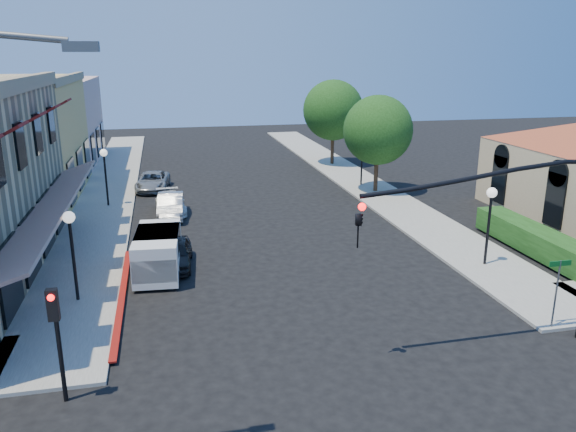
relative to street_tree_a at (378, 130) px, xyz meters
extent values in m
plane|color=black|center=(-8.80, -22.00, -4.19)|extent=(120.00, 120.00, 0.00)
cube|color=gray|center=(-17.55, 5.00, -4.13)|extent=(3.50, 50.00, 0.12)
cube|color=gray|center=(-0.05, 5.00, -4.13)|extent=(3.50, 50.00, 0.12)
cube|color=maroon|center=(-15.70, -14.00, -4.19)|extent=(0.25, 10.00, 0.06)
cube|color=tan|center=(-19.45, -11.00, 3.61)|extent=(0.50, 18.20, 0.60)
cube|color=#561416|center=(-18.40, -11.00, -1.14)|extent=(1.75, 17.00, 0.67)
cube|color=#430D0E|center=(-18.75, -14.60, 2.36)|extent=(1.02, 1.50, 0.60)
cube|color=#430D0E|center=(-18.75, -11.20, 2.36)|extent=(1.02, 1.50, 0.60)
cube|color=#430D0E|center=(-18.75, -7.80, 2.36)|extent=(1.02, 1.50, 0.60)
cube|color=#430D0E|center=(-18.75, -4.40, 2.36)|extent=(1.02, 1.50, 0.60)
cube|color=black|center=(-19.25, -15.10, -2.59)|extent=(0.12, 2.60, 2.60)
cube|color=black|center=(-19.25, -11.70, -2.59)|extent=(0.12, 2.60, 2.60)
cube|color=black|center=(-19.25, -8.30, -2.59)|extent=(0.12, 2.60, 2.60)
cube|color=black|center=(-19.25, -4.90, -2.59)|extent=(0.12, 2.60, 2.60)
cube|color=beige|center=(-24.30, 16.00, -0.69)|extent=(10.00, 12.00, 7.00)
cube|color=black|center=(5.65, -10.50, -2.39)|extent=(0.12, 1.40, 2.80)
cube|color=black|center=(5.65, -5.50, -2.39)|extent=(0.12, 1.40, 2.80)
cube|color=#193F12|center=(2.90, -13.00, -4.19)|extent=(1.40, 8.00, 1.10)
cylinder|color=#392317|center=(0.00, 0.00, -3.14)|extent=(0.28, 0.28, 2.10)
sphere|color=#193F12|center=(0.00, 0.00, 0.01)|extent=(4.56, 4.56, 4.56)
cylinder|color=#392317|center=(0.00, 10.00, -3.06)|extent=(0.28, 0.28, 2.27)
sphere|color=#193F12|center=(0.00, 10.00, 0.36)|extent=(4.94, 4.94, 4.94)
cylinder|color=black|center=(-4.70, -20.50, 1.41)|extent=(7.80, 0.14, 0.14)
imported|color=black|center=(-8.60, -20.50, 0.51)|extent=(0.20, 0.16, 1.00)
sphere|color=#FF0C0C|center=(-8.60, -20.68, 0.81)|extent=(0.22, 0.22, 0.22)
cylinder|color=black|center=(-16.80, -20.50, -2.69)|extent=(0.12, 0.12, 3.00)
cube|color=black|center=(-16.80, -20.65, -1.29)|extent=(0.28, 0.22, 0.85)
sphere|color=#FF0C0C|center=(-16.80, -20.77, -1.04)|extent=(0.18, 0.18, 0.18)
cube|color=#595B5E|center=(-15.10, -24.00, 4.96)|extent=(0.60, 0.25, 0.18)
cylinder|color=#595B5E|center=(-1.30, -19.80, -2.94)|extent=(0.06, 0.06, 2.50)
cube|color=#0C591E|center=(-1.30, -19.80, -1.79)|extent=(0.80, 0.04, 0.18)
cylinder|color=black|center=(-17.30, -14.00, -2.59)|extent=(0.12, 0.12, 3.20)
sphere|color=white|center=(-17.30, -14.00, -0.84)|extent=(0.44, 0.44, 0.44)
cylinder|color=black|center=(-17.30, 0.00, -2.59)|extent=(0.12, 0.12, 3.20)
sphere|color=white|center=(-17.30, 0.00, -0.84)|extent=(0.44, 0.44, 0.44)
cylinder|color=black|center=(-0.30, -14.00, -2.59)|extent=(0.12, 0.12, 3.20)
sphere|color=white|center=(-0.30, -14.00, -0.84)|extent=(0.44, 0.44, 0.44)
cylinder|color=black|center=(-0.30, 2.00, -2.59)|extent=(0.12, 0.12, 3.20)
sphere|color=white|center=(-0.30, 2.00, -0.84)|extent=(0.44, 0.44, 0.44)
cube|color=white|center=(-14.30, -11.73, -3.21)|extent=(2.08, 4.24, 1.68)
cube|color=white|center=(-14.43, -13.51, -3.31)|extent=(1.77, 0.69, 0.94)
cube|color=black|center=(-14.41, -13.18, -2.84)|extent=(1.59, 0.21, 0.84)
cube|color=black|center=(-14.28, -11.45, -2.79)|extent=(1.97, 2.56, 0.84)
cylinder|color=black|center=(-15.20, -13.07, -3.89)|extent=(0.28, 0.63, 0.62)
cylinder|color=black|center=(-14.99, -10.27, -3.89)|extent=(0.28, 0.63, 0.62)
cylinder|color=black|center=(-13.61, -13.19, -3.89)|extent=(0.28, 0.63, 0.62)
cylinder|color=black|center=(-13.40, -10.39, -3.89)|extent=(0.28, 0.63, 0.62)
imported|color=black|center=(-13.60, -11.02, -3.59)|extent=(1.72, 3.66, 1.21)
imported|color=#A3A4A8|center=(-13.60, -3.00, -3.53)|extent=(1.63, 4.11, 1.33)
imported|color=white|center=(-13.60, -2.00, -3.63)|extent=(1.88, 3.98, 1.12)
imported|color=gray|center=(-14.65, 4.00, -3.59)|extent=(2.51, 4.57, 1.21)
camera|label=1|loc=(-13.82, -34.68, 4.84)|focal=35.00mm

